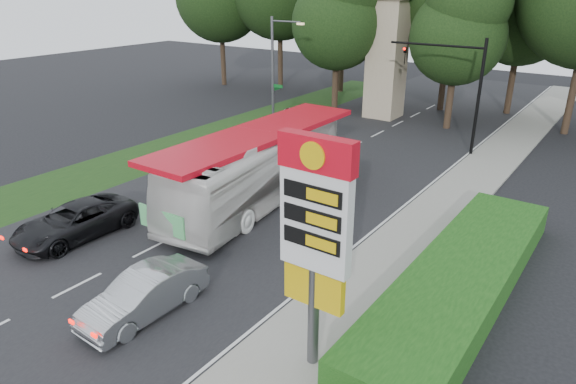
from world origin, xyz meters
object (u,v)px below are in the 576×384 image
Objects in this scene: traffic_signal_mast at (459,79)px; sedan_silver at (144,295)px; transit_bus at (259,167)px; suv_charcoal at (75,221)px; streetlight_signs at (275,68)px; gas_station_pylon at (315,226)px; monument at (387,52)px.

traffic_signal_mast reaches higher than sedan_silver.
transit_bus reaches higher than suv_charcoal.
traffic_signal_mast reaches higher than transit_bus.
transit_bus is (7.49, -11.47, -2.64)m from streetlight_signs.
suv_charcoal is (-12.68, 0.84, -3.72)m from gas_station_pylon.
monument is at bearing 142.00° from traffic_signal_mast.
streetlight_signs is 1.52× the size of suv_charcoal.
monument reaches higher than traffic_signal_mast.
streetlight_signs is 0.80× the size of monument.
transit_bus reaches higher than sedan_silver.
traffic_signal_mast is at bearing 85.36° from sedan_silver.
monument is at bearing 111.80° from gas_station_pylon.
sedan_silver is at bearing -15.15° from suv_charcoal.
gas_station_pylon is 13.24m from suv_charcoal.
monument reaches higher than streetlight_signs.
streetlight_signs is at bearing 128.96° from gas_station_pylon.
streetlight_signs reaches higher than traffic_signal_mast.
transit_bus is at bearing 63.87° from suv_charcoal.
streetlight_signs is (-16.19, 20.01, -0.01)m from gas_station_pylon.
suv_charcoal is (-1.48, -27.16, -4.37)m from monument.
monument is 2.24× the size of sedan_silver.
transit_bus is 10.18m from sedan_silver.
monument is at bearing 89.74° from transit_bus.
sedan_silver is at bearing -95.70° from traffic_signal_mast.
suv_charcoal is (-3.98, -7.70, -1.06)m from transit_bus.
monument is (4.99, 7.99, 0.67)m from streetlight_signs.
gas_station_pylon is 30.17m from monument.
streetlight_signs reaches higher than gas_station_pylon.
traffic_signal_mast is at bearing 67.78° from suv_charcoal.
gas_station_pylon is at bearing -2.63° from suv_charcoal.
gas_station_pylon is 1.52× the size of sedan_silver.
streetlight_signs is 0.62× the size of transit_bus.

